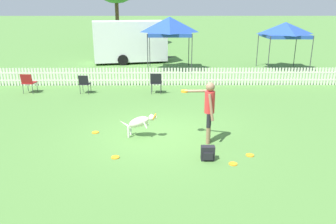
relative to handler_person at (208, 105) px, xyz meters
name	(u,v)px	position (x,y,z in m)	size (l,w,h in m)	color
ground_plane	(161,135)	(-1.33, 0.58, -1.10)	(240.00, 240.00, 0.00)	#4C7A38
handler_person	(208,105)	(0.00, 0.00, 0.00)	(0.94, 0.81, 1.75)	#8C664C
leaping_dog	(140,122)	(-1.94, 0.40, -0.63)	(1.17, 0.45, 0.77)	beige
frisbee_near_handler	(250,155)	(1.01, -0.90, -1.09)	(0.21, 0.21, 0.02)	orange
frisbee_near_dog	(233,164)	(0.47, -1.38, -1.09)	(0.21, 0.21, 0.02)	orange
frisbee_midfield	(95,132)	(-3.34, 0.75, -1.09)	(0.21, 0.21, 0.02)	orange
frisbee_far_scatter	(115,157)	(-2.48, -0.99, -1.09)	(0.21, 0.21, 0.02)	orange
backpack_on_grass	(208,153)	(-0.13, -1.14, -0.91)	(0.34, 0.22, 0.38)	black
picket_fence	(163,77)	(-1.33, 7.02, -0.67)	(22.03, 0.04, 0.86)	silver
folding_chair_blue_left	(84,83)	(-4.75, 5.46, -0.60)	(0.47, 0.49, 0.84)	#333338
folding_chair_center	(156,81)	(-1.59, 5.42, -0.54)	(0.50, 0.52, 0.93)	#333338
folding_chair_green_right	(28,81)	(-7.25, 5.57, -0.57)	(0.56, 0.58, 0.88)	#333338
canopy_tent_main	(170,26)	(-0.94, 11.04, 1.47)	(2.52, 2.52, 3.11)	#333338
canopy_tent_secondary	(285,30)	(5.88, 11.11, 1.26)	(2.46, 2.46, 2.80)	#333338
equipment_trailer	(129,41)	(-3.62, 14.00, 0.34)	(5.75, 3.30, 2.74)	white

